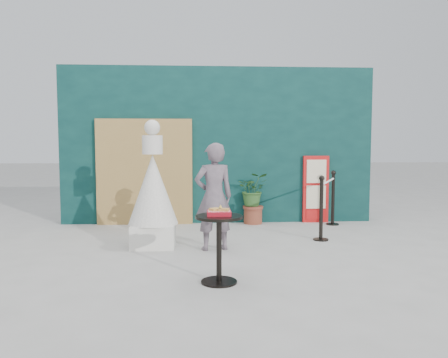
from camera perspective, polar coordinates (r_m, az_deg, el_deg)
ground at (r=5.60m, az=0.77°, el=-11.26°), size 60.00×60.00×0.00m
back_wall at (r=8.53m, az=-0.81°, el=4.40°), size 6.00×0.30×3.00m
bamboo_fence at (r=8.39m, az=-10.33°, el=0.91°), size 1.80×0.08×2.00m
woman at (r=6.27m, az=-1.34°, el=-2.33°), size 0.63×0.48×1.55m
menu_board at (r=8.68m, az=11.89°, el=-1.31°), size 0.50×0.07×1.30m
statue at (r=6.56m, az=-9.25°, el=-2.11°), size 0.74×0.74×1.88m
cafe_table at (r=4.83m, az=-0.66°, el=-7.74°), size 0.52×0.52×0.75m
food_basket at (r=4.78m, az=-0.64°, el=-4.35°), size 0.26×0.19×0.11m
planter at (r=8.38m, az=3.81°, el=-1.98°), size 0.58×0.50×0.98m
stanchion_barrier at (r=7.80m, az=13.38°, el=-3.15°), size 0.84×1.54×1.03m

